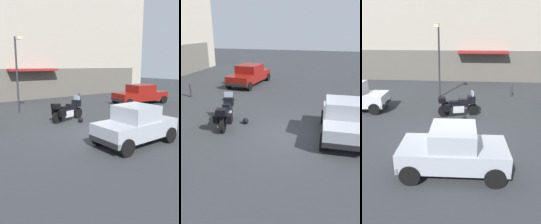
# 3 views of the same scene
# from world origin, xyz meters

# --- Properties ---
(ground_plane) EXTENTS (80.00, 80.00, 0.00)m
(ground_plane) POSITION_xyz_m (0.00, 0.00, 0.00)
(ground_plane) COLOR #2D3033
(building_facade_rear) EXTENTS (32.38, 3.40, 10.90)m
(building_facade_rear) POSITION_xyz_m (0.00, 13.06, 5.40)
(building_facade_rear) COLOR #A89E8E
(building_facade_rear) RESTS_ON ground
(motorcycle) EXTENTS (2.23, 1.04, 1.36)m
(motorcycle) POSITION_xyz_m (0.16, 2.73, 0.62)
(motorcycle) COLOR black
(motorcycle) RESTS_ON ground
(helmet) EXTENTS (0.28, 0.28, 0.28)m
(helmet) POSITION_xyz_m (0.53, 1.95, 0.14)
(helmet) COLOR black
(helmet) RESTS_ON ground
(car_compact_side) EXTENTS (3.52, 1.80, 1.56)m
(car_compact_side) POSITION_xyz_m (0.31, -2.31, 0.77)
(car_compact_side) COLOR #9EA3AD
(car_compact_side) RESTS_ON ground
(streetlamp_curbside) EXTENTS (0.28, 0.94, 4.84)m
(streetlamp_curbside) POSITION_xyz_m (-1.36, 6.27, 2.94)
(streetlamp_curbside) COLOR #2D2D33
(streetlamp_curbside) RESTS_ON ground
(bollard_curbside) EXTENTS (0.16, 0.16, 0.96)m
(bollard_curbside) POSITION_xyz_m (3.70, 6.93, 0.51)
(bollard_curbside) COLOR #333338
(bollard_curbside) RESTS_ON ground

